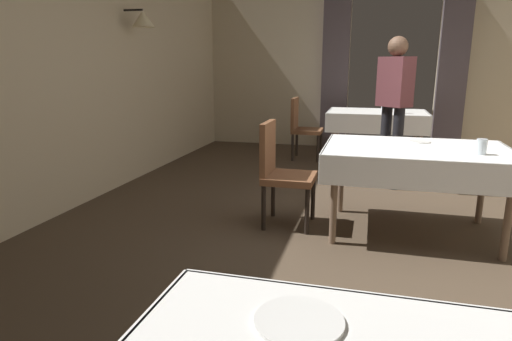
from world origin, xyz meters
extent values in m
plane|color=#4C3D2D|center=(0.00, 0.00, 0.00)|extent=(10.08, 10.08, 0.00)
cube|color=beige|center=(-3.20, 0.00, 1.50)|extent=(0.12, 8.40, 3.00)
cylinder|color=black|center=(-3.02, 1.20, 2.03)|extent=(0.24, 0.02, 0.02)
cone|color=beige|center=(-2.90, 1.20, 1.93)|extent=(0.26, 0.26, 0.18)
cube|color=beige|center=(-1.95, 4.20, 1.50)|extent=(2.50, 0.12, 3.00)
cube|color=#4C4247|center=(-0.92, 4.06, 1.26)|extent=(0.44, 0.14, 2.53)
cube|color=#4C4247|center=(0.92, 4.06, 1.26)|extent=(0.44, 0.14, 2.53)
cylinder|color=#7A604C|center=(-0.53, -0.24, 0.35)|extent=(0.06, 0.06, 0.71)
cylinder|color=#7A604C|center=(0.72, -0.24, 0.35)|extent=(0.06, 0.06, 0.71)
cylinder|color=#7A604C|center=(-0.53, 0.58, 0.35)|extent=(0.06, 0.06, 0.71)
cylinder|color=#7A604C|center=(0.72, 0.58, 0.35)|extent=(0.06, 0.06, 0.71)
cube|color=#7A604C|center=(0.10, 0.17, 0.72)|extent=(1.41, 0.98, 0.03)
cube|color=white|center=(0.10, 0.17, 0.74)|extent=(1.47, 1.04, 0.01)
cube|color=white|center=(0.10, -0.35, 0.63)|extent=(1.47, 0.02, 0.23)
cube|color=white|center=(0.10, 0.69, 0.63)|extent=(1.47, 0.02, 0.23)
cube|color=white|center=(-0.64, 0.17, 0.63)|extent=(0.02, 1.04, 0.23)
cylinder|color=#7A604C|center=(-0.79, 2.70, 0.35)|extent=(0.06, 0.06, 0.71)
cylinder|color=#7A604C|center=(0.39, 2.70, 0.35)|extent=(0.06, 0.06, 0.71)
cylinder|color=#7A604C|center=(-0.79, 3.44, 0.35)|extent=(0.06, 0.06, 0.71)
cylinder|color=#7A604C|center=(0.39, 3.44, 0.35)|extent=(0.06, 0.06, 0.71)
cube|color=#7A604C|center=(-0.20, 3.07, 0.72)|extent=(1.34, 0.90, 0.03)
cube|color=white|center=(-0.20, 3.07, 0.74)|extent=(1.40, 0.96, 0.01)
cube|color=white|center=(-0.20, 2.59, 0.62)|extent=(1.40, 0.02, 0.27)
cube|color=white|center=(-0.20, 3.55, 0.62)|extent=(1.40, 0.02, 0.27)
cube|color=white|center=(-0.90, 3.07, 0.62)|extent=(0.02, 0.96, 0.27)
cube|color=white|center=(0.50, 3.07, 0.62)|extent=(0.02, 0.96, 0.27)
cylinder|color=black|center=(-0.76, 0.28, 0.21)|extent=(0.04, 0.04, 0.42)
cylinder|color=black|center=(-0.76, -0.10, 0.21)|extent=(0.04, 0.04, 0.42)
cylinder|color=black|center=(-1.14, 0.28, 0.21)|extent=(0.04, 0.04, 0.42)
cylinder|color=black|center=(-1.14, -0.10, 0.21)|extent=(0.04, 0.04, 0.42)
cube|color=brown|center=(-0.95, 0.09, 0.43)|extent=(0.44, 0.44, 0.06)
cube|color=brown|center=(-1.15, 0.09, 0.69)|extent=(0.05, 0.42, 0.48)
cylinder|color=black|center=(-1.02, 3.16, 0.21)|extent=(0.04, 0.04, 0.42)
cylinder|color=black|center=(-1.02, 2.78, 0.21)|extent=(0.04, 0.04, 0.42)
cylinder|color=black|center=(-1.40, 3.16, 0.21)|extent=(0.04, 0.04, 0.42)
cylinder|color=black|center=(-1.40, 2.78, 0.21)|extent=(0.04, 0.04, 0.42)
cube|color=brown|center=(-1.21, 2.97, 0.43)|extent=(0.44, 0.44, 0.06)
cube|color=brown|center=(-1.41, 2.97, 0.69)|extent=(0.05, 0.42, 0.48)
cylinder|color=white|center=(-0.43, -2.59, 0.76)|extent=(0.24, 0.24, 0.01)
cylinder|color=silver|center=(0.54, -0.03, 0.81)|extent=(0.08, 0.08, 0.12)
cylinder|color=white|center=(0.14, 0.42, 0.76)|extent=(0.18, 0.18, 0.01)
cylinder|color=silver|center=(0.13, 2.83, 0.81)|extent=(0.06, 0.06, 0.13)
sphere|color=#D84C8C|center=(0.13, 2.83, 0.91)|extent=(0.07, 0.07, 0.07)
cylinder|color=silver|center=(-0.08, 3.40, 0.80)|extent=(0.07, 0.07, 0.10)
cylinder|color=silver|center=(-0.12, 3.04, 0.79)|extent=(0.06, 0.06, 0.08)
cylinder|color=black|center=(-0.11, 1.70, 0.47)|extent=(0.12, 0.12, 0.95)
cylinder|color=black|center=(0.02, 1.57, 0.47)|extent=(0.12, 0.12, 0.95)
cube|color=brown|center=(-0.04, 1.63, 1.23)|extent=(0.41, 0.41, 0.55)
sphere|color=brown|center=(-0.04, 1.63, 1.61)|extent=(0.22, 0.22, 0.22)
camera|label=1|loc=(-0.28, -3.61, 1.41)|focal=30.69mm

